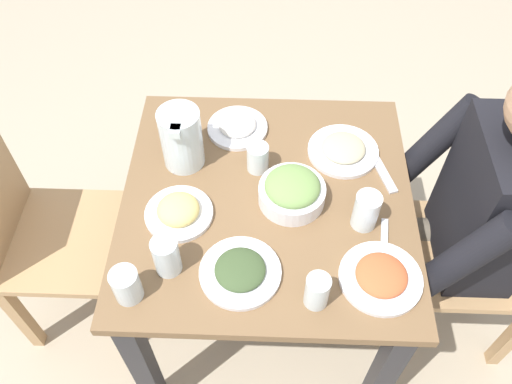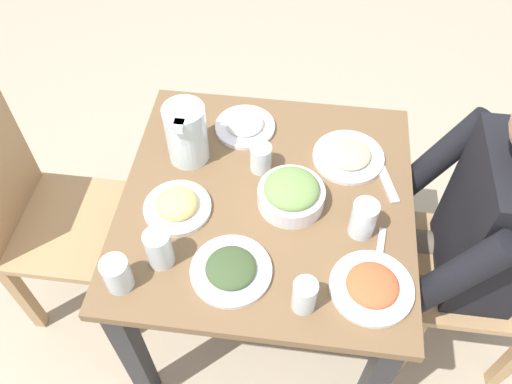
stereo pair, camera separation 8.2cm
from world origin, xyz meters
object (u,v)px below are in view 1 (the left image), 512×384
(plate_fries, at_px, (178,211))
(water_glass_near_right, at_px, (257,158))
(plate_dolmas, at_px, (239,271))
(chair_far, at_px, (33,230))
(water_pitcher, at_px, (181,138))
(plate_beans, at_px, (343,149))
(dining_table, at_px, (266,224))
(salad_bowl, at_px, (291,191))
(plate_rice_curry, at_px, (380,277))
(water_glass_near_left, at_px, (126,285))
(diner_near, at_px, (452,218))
(plate_yoghurt, at_px, (237,126))
(water_glass_far_right, at_px, (316,291))
(chair_near, at_px, (504,247))
(water_glass_by_pitcher, at_px, (365,211))
(water_glass_far_left, at_px, (166,256))

(plate_fries, distance_m, water_glass_near_right, 0.28)
(plate_dolmas, height_order, water_glass_near_right, water_glass_near_right)
(chair_far, height_order, water_pitcher, water_pitcher)
(plate_beans, distance_m, plate_fries, 0.53)
(dining_table, distance_m, plate_fries, 0.29)
(salad_bowl, relative_size, water_glass_near_right, 2.11)
(water_glass_near_right, bearing_deg, dining_table, -164.26)
(plate_rice_curry, bearing_deg, salad_bowl, 42.38)
(water_glass_near_left, bearing_deg, plate_beans, -48.52)
(diner_near, distance_m, salad_bowl, 0.48)
(dining_table, xyz_separation_m, water_glass_near_left, (-0.31, 0.33, 0.18))
(diner_near, relative_size, plate_yoghurt, 6.20)
(chair_far, height_order, plate_rice_curry, chair_far)
(diner_near, bearing_deg, plate_yoghurt, 67.22)
(salad_bowl, distance_m, water_glass_far_right, 0.31)
(chair_near, bearing_deg, water_pitcher, 82.30)
(salad_bowl, bearing_deg, water_glass_far_right, -169.44)
(diner_near, xyz_separation_m, plate_rice_curry, (-0.25, 0.25, 0.08))
(plate_fries, bearing_deg, water_pitcher, 2.27)
(plate_dolmas, distance_m, water_glass_far_right, 0.20)
(salad_bowl, distance_m, plate_dolmas, 0.27)
(chair_far, relative_size, plate_fries, 4.63)
(dining_table, height_order, chair_far, chair_far)
(plate_dolmas, bearing_deg, plate_yoghurt, 4.07)
(dining_table, relative_size, plate_yoghurt, 4.37)
(plate_beans, bearing_deg, diner_near, -120.07)
(chair_near, height_order, chair_far, same)
(chair_near, relative_size, water_glass_far_right, 8.74)
(water_glass_by_pitcher, bearing_deg, salad_bowl, 69.87)
(chair_far, relative_size, plate_rice_curry, 4.13)
(chair_far, distance_m, plate_beans, 1.01)
(plate_rice_curry, distance_m, water_glass_far_right, 0.18)
(dining_table, relative_size, diner_near, 0.71)
(chair_far, relative_size, plate_yoghurt, 4.63)
(salad_bowl, height_order, water_glass_near_left, water_glass_near_left)
(water_pitcher, xyz_separation_m, salad_bowl, (-0.14, -0.32, -0.05))
(dining_table, height_order, salad_bowl, salad_bowl)
(plate_rice_curry, relative_size, water_glass_near_right, 2.38)
(diner_near, xyz_separation_m, water_glass_near_right, (0.11, 0.57, 0.11))
(chair_near, relative_size, water_pitcher, 4.57)
(chair_near, bearing_deg, plate_yoghurt, 72.36)
(diner_near, xyz_separation_m, salad_bowl, (-0.00, 0.47, 0.11))
(plate_yoghurt, distance_m, water_glass_far_left, 0.52)
(plate_beans, height_order, water_glass_near_right, water_glass_near_right)
(salad_bowl, height_order, plate_fries, salad_bowl)
(salad_bowl, height_order, plate_dolmas, salad_bowl)
(diner_near, bearing_deg, plate_rice_curry, 134.78)
(dining_table, xyz_separation_m, salad_bowl, (-0.01, -0.07, 0.17))
(chair_near, xyz_separation_m, water_glass_far_right, (-0.31, 0.62, 0.26))
(diner_near, relative_size, water_glass_near_left, 12.17)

